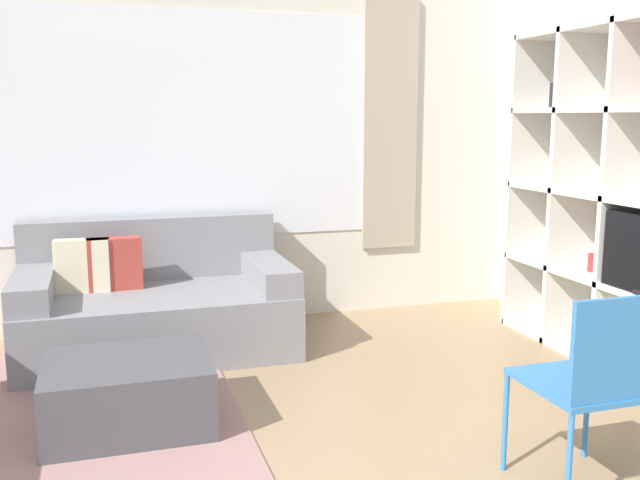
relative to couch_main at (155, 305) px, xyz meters
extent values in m
cube|color=silver|center=(0.19, 0.53, 1.05)|extent=(6.61, 0.07, 2.70)
cube|color=white|center=(0.19, 0.49, 1.15)|extent=(2.98, 0.01, 1.60)
cube|color=#B2A38E|center=(1.85, 0.48, 1.15)|extent=(0.44, 0.03, 1.90)
cube|color=gray|center=(-0.77, -1.02, -0.29)|extent=(2.21, 2.30, 0.01)
cube|color=silver|center=(2.70, -1.15, 0.74)|extent=(0.39, 0.04, 2.08)
cube|color=silver|center=(2.70, -0.66, 0.74)|extent=(0.39, 0.04, 2.08)
cube|color=silver|center=(2.70, -0.16, 0.74)|extent=(0.39, 0.04, 2.08)
cylinder|color=#232328|center=(2.68, -0.42, 1.36)|extent=(0.09, 0.09, 0.16)
cylinder|color=red|center=(2.68, -0.91, 0.30)|extent=(0.06, 0.06, 0.12)
cube|color=gray|center=(0.01, -0.06, -0.09)|extent=(1.72, 1.00, 0.41)
cube|color=gray|center=(0.01, 0.35, 0.32)|extent=(1.72, 0.18, 0.43)
cube|color=gray|center=(-0.73, -0.06, 0.19)|extent=(0.24, 0.94, 0.17)
cube|color=gray|center=(0.75, -0.06, 0.19)|extent=(0.24, 0.94, 0.17)
cube|color=beige|center=(-0.44, 0.07, 0.28)|extent=(0.35, 0.15, 0.34)
cube|color=#AD3D33|center=(-0.24, 0.07, 0.28)|extent=(0.34, 0.13, 0.34)
cube|color=#47474C|center=(-0.23, -1.20, -0.12)|extent=(0.79, 0.65, 0.35)
cylinder|color=#3375B7|center=(1.73, -2.13, -0.08)|extent=(0.02, 0.02, 0.44)
cylinder|color=#3375B7|center=(1.31, -2.13, -0.08)|extent=(0.02, 0.02, 0.44)
cylinder|color=#3375B7|center=(1.31, -2.57, -0.08)|extent=(0.02, 0.02, 0.44)
cube|color=#3375B7|center=(1.52, -2.35, 0.16)|extent=(0.44, 0.46, 0.02)
cube|color=#3375B7|center=(1.52, -2.56, 0.37)|extent=(0.44, 0.02, 0.40)
camera|label=1|loc=(-0.31, -4.65, 1.22)|focal=40.00mm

